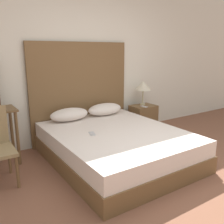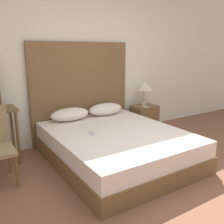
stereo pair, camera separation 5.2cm
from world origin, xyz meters
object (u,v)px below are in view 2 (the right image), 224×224
object	(u,v)px
table_lamp	(144,86)
phone_on_nightstand	(145,107)
phone_on_bed	(92,133)
bed	(116,146)
nightstand	(144,118)

from	to	relation	value
table_lamp	phone_on_nightstand	size ratio (longest dim) A/B	2.99
phone_on_nightstand	phone_on_bed	bearing A→B (deg)	-156.13
bed	phone_on_bed	size ratio (longest dim) A/B	12.73
bed	phone_on_nightstand	bearing A→B (deg)	32.60
nightstand	phone_on_nightstand	bearing A→B (deg)	-126.03
nightstand	table_lamp	world-z (taller)	table_lamp
phone_on_bed	nightstand	distance (m)	1.71
bed	phone_on_bed	bearing A→B (deg)	169.23
phone_on_bed	phone_on_nightstand	distance (m)	1.61
phone_on_bed	phone_on_nightstand	size ratio (longest dim) A/B	1.07
table_lamp	phone_on_bed	bearing A→B (deg)	-152.72
nightstand	phone_on_nightstand	world-z (taller)	phone_on_nightstand
phone_on_bed	table_lamp	world-z (taller)	table_lamp
bed	table_lamp	size ratio (longest dim) A/B	4.55
table_lamp	nightstand	bearing A→B (deg)	-117.60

